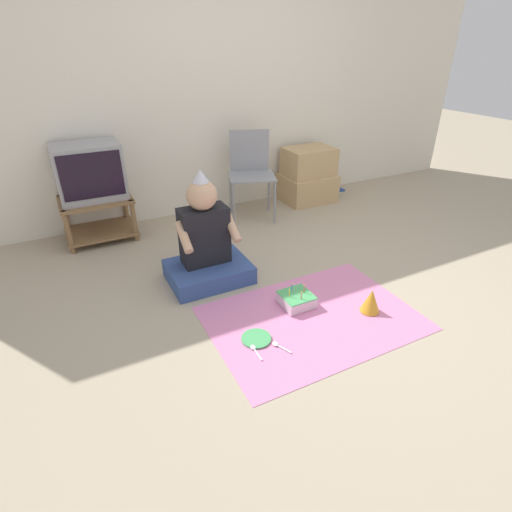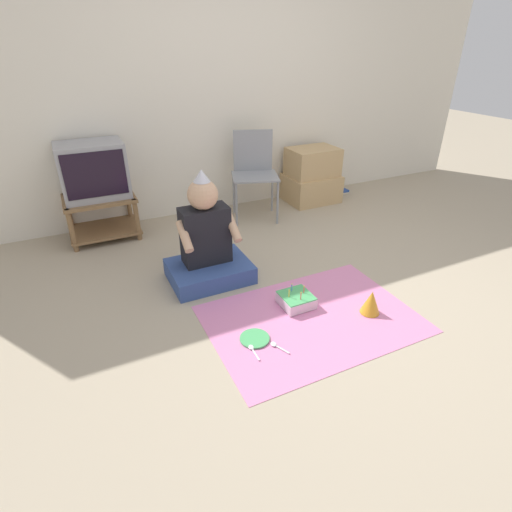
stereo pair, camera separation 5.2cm
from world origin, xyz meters
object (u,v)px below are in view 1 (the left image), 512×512
Objects in this scene: cardboard_box_stack at (308,176)px; party_hat_blue at (371,301)px; birthday_cake at (296,299)px; folding_chair at (251,168)px; book_pile at (336,191)px; tv at (89,171)px; person_seated at (206,247)px; paper_plate at (256,338)px.

party_hat_blue is at bearing -111.73° from cardboard_box_stack.
party_hat_blue reaches higher than birthday_cake.
folding_chair reaches higher than book_pile.
tv reaches higher than birthday_cake.
person_seated is at bearing 132.39° from party_hat_blue.
tv is at bearing -179.90° from book_pile.
cardboard_box_stack is 3.58× the size of party_hat_blue.
person_seated is (-0.88, -1.01, -0.24)m from folding_chair.
birthday_cake is at bearing -125.19° from cardboard_box_stack.
person_seated reaches higher than book_pile.
party_hat_blue is at bearing -90.88° from folding_chair.
cardboard_box_stack is at bearing 8.29° from folding_chair.
party_hat_blue is (-0.82, -2.05, -0.19)m from cardboard_box_stack.
folding_chair is at bearing 74.71° from birthday_cake.
party_hat_blue is 0.90× the size of paper_plate.
tv is at bearing 125.50° from party_hat_blue.
folding_chair is 1.00× the size of person_seated.
cardboard_box_stack reaches higher than paper_plate.
tv is 2.33m from cardboard_box_stack.
folding_chair is at bearing -5.72° from tv.
person_seated is at bearing 124.31° from birthday_cake.
birthday_cake is at bearing -55.69° from person_seated.
folding_chair is 5.15× the size of party_hat_blue.
person_seated reaches higher than birthday_cake.
tv is 1.37m from person_seated.
cardboard_box_stack is at bearing 33.93° from person_seated.
book_pile is at bearing 46.51° from birthday_cake.
cardboard_box_stack is 2.01m from person_seated.
paper_plate is at bearing -130.30° from cardboard_box_stack.
party_hat_blue is at bearing -6.13° from paper_plate.
book_pile is at bearing 28.60° from person_seated.
birthday_cake is at bearing -105.29° from folding_chair.
book_pile is 0.85× the size of birthday_cake.
tv is at bearing 118.95° from person_seated.
tv reaches higher than paper_plate.
tv is 1.53m from folding_chair.
paper_plate is (-2.13, -2.00, -0.01)m from book_pile.
paper_plate is at bearing -115.35° from folding_chair.
tv is 2.19m from paper_plate.
birthday_cake is (0.43, -0.63, -0.23)m from person_seated.
person_seated is 4.61× the size of paper_plate.
birthday_cake is (-1.70, -1.79, 0.03)m from book_pile.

